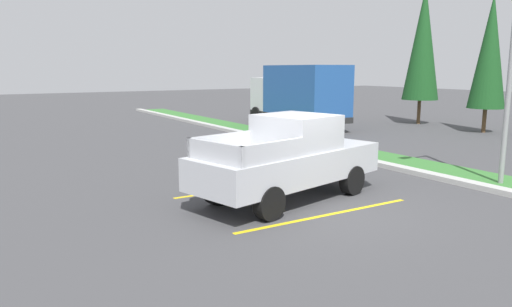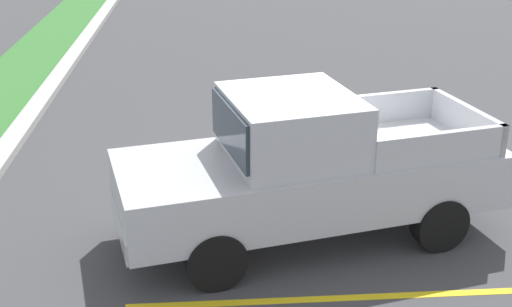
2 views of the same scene
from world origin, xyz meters
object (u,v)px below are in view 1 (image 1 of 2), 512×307
Objects in this scene: cargo_truck_distant at (299,94)px; pickup_truck_main at (289,158)px; traffic_cone at (253,165)px; cypress_tree_leftmost at (423,43)px; cypress_tree_left_inner at (490,52)px; street_light at (510,40)px.

pickup_truck_main is at bearing -37.40° from cargo_truck_distant.
traffic_cone is at bearing 166.42° from pickup_truck_main.
cargo_truck_distant is at bearing -106.76° from cypress_tree_leftmost.
cypress_tree_left_inner is at bearing -4.32° from cypress_tree_leftmost.
cypress_tree_leftmost reaches higher than pickup_truck_main.
cypress_tree_left_inner is at bearing 98.86° from traffic_cone.
pickup_truck_main reaches higher than traffic_cone.
cargo_truck_distant is at bearing -133.82° from cypress_tree_left_inner.
traffic_cone is (2.37, -15.21, -3.77)m from cypress_tree_left_inner.
cypress_tree_leftmost reaches higher than traffic_cone.
cypress_tree_leftmost is 1.15× the size of cypress_tree_left_inner.
pickup_truck_main is 3.04m from traffic_cone.
cypress_tree_leftmost is at bearing 73.24° from cargo_truck_distant.
traffic_cone is (-4.77, -5.07, -3.67)m from street_light.
traffic_cone is at bearing -66.40° from cypress_tree_leftmost.
pickup_truck_main is at bearing -71.79° from cypress_tree_left_inner.
pickup_truck_main is 0.80× the size of cargo_truck_distant.
pickup_truck_main is 0.81× the size of street_light.
street_light is (13.73, -3.27, 2.11)m from cargo_truck_distant.
street_light is 0.86× the size of cypress_tree_leftmost.
pickup_truck_main is 14.90m from cargo_truck_distant.
cypress_tree_left_inner is at bearing 46.18° from cargo_truck_distant.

